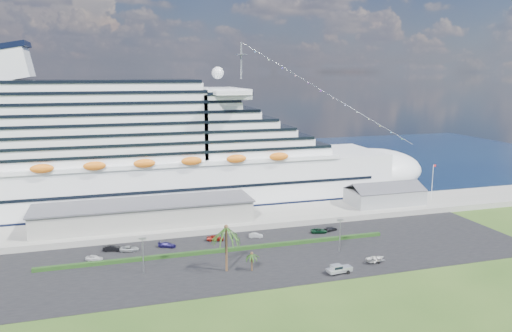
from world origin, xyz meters
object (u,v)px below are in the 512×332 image
object	(u,v)px
cruise_ship	(148,158)
parked_car_3	(167,245)
boat_trailer	(376,259)
pickup_truck	(339,269)

from	to	relation	value
cruise_ship	parked_car_3	xyz separation A→B (m)	(0.58, -40.54, -15.92)
cruise_ship	boat_trailer	size ratio (longest dim) A/B	34.11
pickup_truck	boat_trailer	xyz separation A→B (m)	(11.10, 3.26, -0.07)
parked_car_3	pickup_truck	bearing A→B (deg)	-104.72
parked_car_3	boat_trailer	bearing A→B (deg)	-94.15
boat_trailer	pickup_truck	bearing A→B (deg)	-163.66
pickup_truck	boat_trailer	bearing A→B (deg)	16.34
parked_car_3	pickup_truck	size ratio (longest dim) A/B	0.77
cruise_ship	pickup_truck	bearing A→B (deg)	-62.92
cruise_ship	boat_trailer	bearing A→B (deg)	-54.77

